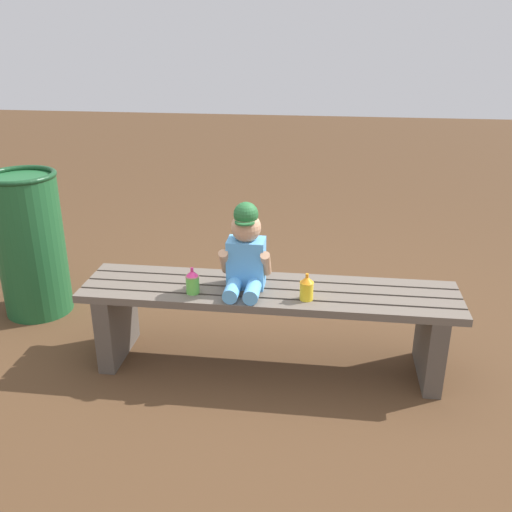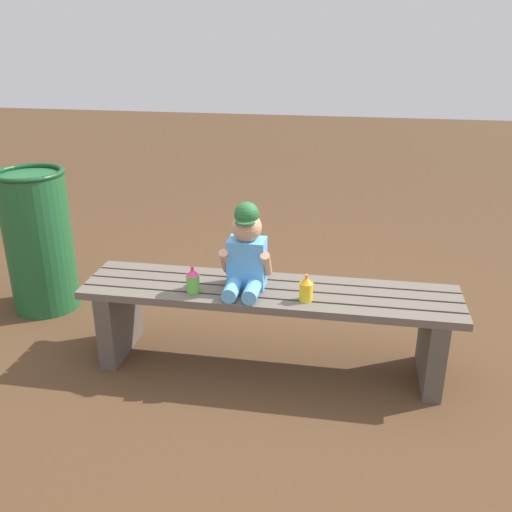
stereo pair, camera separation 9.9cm
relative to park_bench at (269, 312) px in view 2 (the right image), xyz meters
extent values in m
plane|color=#4C331E|center=(0.00, 0.00, -0.28)|extent=(16.00, 16.00, 0.00)
cube|color=#60564C|center=(0.00, -0.15, 0.11)|extent=(1.74, 0.08, 0.04)
cube|color=#60564C|center=(0.00, -0.05, 0.11)|extent=(1.74, 0.08, 0.04)
cube|color=#60564C|center=(0.00, 0.05, 0.11)|extent=(1.74, 0.08, 0.04)
cube|color=#60564C|center=(0.00, 0.15, 0.11)|extent=(1.74, 0.08, 0.04)
cube|color=#524941|center=(-0.75, 0.00, -0.10)|extent=(0.08, 0.38, 0.37)
cube|color=#524941|center=(0.75, 0.00, -0.10)|extent=(0.08, 0.38, 0.37)
cube|color=#59A5E5|center=(-0.11, 0.02, 0.24)|extent=(0.17, 0.12, 0.23)
sphere|color=tan|center=(-0.11, 0.02, 0.41)|extent=(0.14, 0.14, 0.14)
cylinder|color=#266633|center=(-0.11, -0.02, 0.45)|extent=(0.09, 0.09, 0.01)
sphere|color=#266633|center=(-0.11, 0.02, 0.47)|extent=(0.11, 0.11, 0.11)
cylinder|color=#5DAEF0|center=(-0.15, -0.10, 0.16)|extent=(0.07, 0.16, 0.07)
cylinder|color=#5DAEF0|center=(-0.06, -0.10, 0.16)|extent=(0.07, 0.16, 0.07)
cylinder|color=tan|center=(-0.20, -0.01, 0.25)|extent=(0.04, 0.12, 0.14)
cylinder|color=tan|center=(-0.01, -0.01, 0.25)|extent=(0.04, 0.12, 0.14)
cylinder|color=#66CC4C|center=(-0.34, -0.09, 0.17)|extent=(0.06, 0.06, 0.08)
cone|color=#E5337F|center=(-0.34, -0.09, 0.22)|extent=(0.06, 0.06, 0.03)
cylinder|color=#E5337F|center=(-0.34, -0.09, 0.24)|extent=(0.01, 0.01, 0.02)
cylinder|color=yellow|center=(0.18, -0.09, 0.17)|extent=(0.06, 0.06, 0.08)
cone|color=orange|center=(0.18, -0.09, 0.22)|extent=(0.06, 0.06, 0.03)
cylinder|color=orange|center=(0.18, -0.09, 0.24)|extent=(0.01, 0.01, 0.02)
cylinder|color=#1E592D|center=(-1.37, 0.39, 0.11)|extent=(0.37, 0.37, 0.79)
torus|color=#153E20|center=(-1.37, 0.39, 0.51)|extent=(0.38, 0.38, 0.03)
camera|label=1|loc=(0.24, -2.35, 1.26)|focal=39.85mm
camera|label=2|loc=(0.34, -2.34, 1.26)|focal=39.85mm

